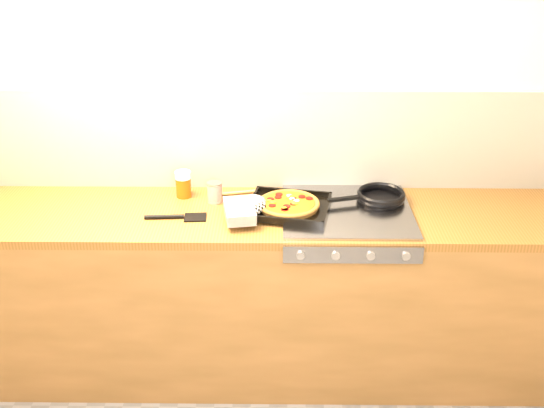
{
  "coord_description": "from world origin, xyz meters",
  "views": [
    {
      "loc": [
        0.13,
        -1.56,
        2.23
      ],
      "look_at": [
        0.1,
        1.08,
        0.95
      ],
      "focal_mm": 42.0,
      "sensor_mm": 36.0,
      "label": 1
    }
  ],
  "objects_px": {
    "pizza_on_tray": "(275,206)",
    "tomato_can": "(215,192)",
    "frying_pan": "(380,196)",
    "juice_glass": "(183,184)"
  },
  "relations": [
    {
      "from": "frying_pan",
      "to": "juice_glass",
      "type": "relative_size",
      "value": 3.1
    },
    {
      "from": "pizza_on_tray",
      "to": "tomato_can",
      "type": "bearing_deg",
      "value": 157.17
    },
    {
      "from": "tomato_can",
      "to": "juice_glass",
      "type": "relative_size",
      "value": 0.79
    },
    {
      "from": "pizza_on_tray",
      "to": "juice_glass",
      "type": "relative_size",
      "value": 3.95
    },
    {
      "from": "pizza_on_tray",
      "to": "frying_pan",
      "type": "xyz_separation_m",
      "value": [
        0.5,
        0.12,
        -0.01
      ]
    },
    {
      "from": "pizza_on_tray",
      "to": "frying_pan",
      "type": "bearing_deg",
      "value": 13.59
    },
    {
      "from": "tomato_can",
      "to": "juice_glass",
      "type": "height_order",
      "value": "juice_glass"
    },
    {
      "from": "tomato_can",
      "to": "juice_glass",
      "type": "bearing_deg",
      "value": 158.44
    },
    {
      "from": "frying_pan",
      "to": "juice_glass",
      "type": "xyz_separation_m",
      "value": [
        -0.95,
        0.06,
        0.03
      ]
    },
    {
      "from": "pizza_on_tray",
      "to": "tomato_can",
      "type": "relative_size",
      "value": 5.03
    }
  ]
}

